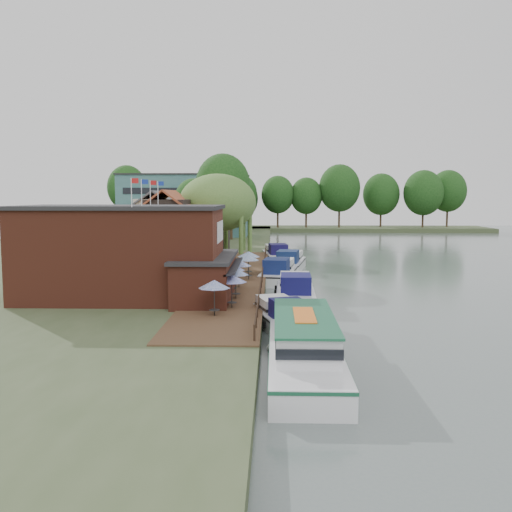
{
  "coord_description": "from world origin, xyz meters",
  "views": [
    {
      "loc": [
        -4.29,
        -44.42,
        8.99
      ],
      "look_at": [
        -6.0,
        12.0,
        3.0
      ],
      "focal_mm": 40.0,
      "sensor_mm": 36.0,
      "label": 1
    }
  ],
  "objects": [
    {
      "name": "bank_tree_2",
      "position": [
        -11.98,
        59.5,
        7.04
      ],
      "size": [
        6.69,
        6.69,
        12.07
      ],
      "primitive_type": null,
      "color": "#143811",
      "rests_on": "land_bank"
    },
    {
      "name": "umbrella_5",
      "position": [
        -6.61,
        8.85,
        2.29
      ],
      "size": [
        2.01,
        2.01,
        2.38
      ],
      "primitive_type": null,
      "color": "navy",
      "rests_on": "quay_deck"
    },
    {
      "name": "land_bank",
      "position": [
        -30.0,
        35.0,
        0.5
      ],
      "size": [
        50.0,
        140.0,
        1.0
      ],
      "primitive_type": "cube",
      "color": "#384728",
      "rests_on": "ground"
    },
    {
      "name": "willow",
      "position": [
        -10.5,
        19.0,
        6.21
      ],
      "size": [
        8.6,
        8.6,
        10.43
      ],
      "primitive_type": null,
      "color": "#476B2D",
      "rests_on": "land_bank"
    },
    {
      "name": "umbrella_0",
      "position": [
        -8.16,
        -7.49,
        2.29
      ],
      "size": [
        2.12,
        2.12,
        2.38
      ],
      "primitive_type": null,
      "color": "navy",
      "rests_on": "quay_deck"
    },
    {
      "name": "cruiser_4",
      "position": [
        -3.87,
        33.95,
        1.26
      ],
      "size": [
        4.62,
        10.66,
        2.52
      ],
      "primitive_type": null,
      "rotation": [
        0.0,
        0.0,
        0.13
      ],
      "color": "white",
      "rests_on": "ground"
    },
    {
      "name": "umbrella_1",
      "position": [
        -7.2,
        -4.79,
        2.29
      ],
      "size": [
        2.16,
        2.16,
        2.38
      ],
      "primitive_type": null,
      "color": "#1B2698",
      "rests_on": "quay_deck"
    },
    {
      "name": "cruiser_0",
      "position": [
        -3.73,
        -6.39,
        1.12
      ],
      "size": [
        5.47,
        9.81,
        2.24
      ],
      "primitive_type": null,
      "rotation": [
        0.0,
        0.0,
        0.28
      ],
      "color": "silver",
      "rests_on": "ground"
    },
    {
      "name": "hotel_block",
      "position": [
        -22.0,
        70.0,
        7.15
      ],
      "size": [
        25.4,
        12.4,
        12.3
      ],
      "primitive_type": null,
      "color": "#38666B",
      "rests_on": "land_bank"
    },
    {
      "name": "bank_tree_3",
      "position": [
        -18.54,
        76.99,
        7.6
      ],
      "size": [
        8.76,
        8.76,
        13.2
      ],
      "primitive_type": null,
      "color": "#143811",
      "rests_on": "land_bank"
    },
    {
      "name": "bank_tree_0",
      "position": [
        -12.01,
        42.88,
        8.19
      ],
      "size": [
        8.36,
        8.36,
        14.38
      ],
      "primitive_type": null,
      "color": "#143811",
      "rests_on": "land_bank"
    },
    {
      "name": "ground",
      "position": [
        0.0,
        0.0,
        0.0
      ],
      "size": [
        260.0,
        260.0,
        0.0
      ],
      "primitive_type": "plane",
      "color": "#546260",
      "rests_on": "ground"
    },
    {
      "name": "cruiser_3",
      "position": [
        -2.27,
        24.07,
        1.29
      ],
      "size": [
        4.94,
        10.95,
        2.59
      ],
      "primitive_type": null,
      "rotation": [
        0.0,
        0.0,
        -0.15
      ],
      "color": "white",
      "rests_on": "ground"
    },
    {
      "name": "cottage_c",
      "position": [
        -14.0,
        33.0,
        5.25
      ],
      "size": [
        7.6,
        7.6,
        8.5
      ],
      "primitive_type": null,
      "color": "black",
      "rests_on": "land_bank"
    },
    {
      "name": "cruiser_2",
      "position": [
        -3.68,
        14.9,
        1.32
      ],
      "size": [
        4.89,
        11.11,
        2.64
      ],
      "primitive_type": null,
      "rotation": [
        0.0,
        0.0,
        -0.13
      ],
      "color": "silver",
      "rests_on": "ground"
    },
    {
      "name": "cottage_a",
      "position": [
        -15.0,
        14.0,
        5.25
      ],
      "size": [
        8.6,
        7.6,
        8.5
      ],
      "primitive_type": null,
      "color": "black",
      "rests_on": "land_bank"
    },
    {
      "name": "umbrella_2",
      "position": [
        -7.16,
        -1.13,
        2.29
      ],
      "size": [
        2.0,
        2.0,
        2.38
      ],
      "primitive_type": null,
      "color": "#1A4093",
      "rests_on": "quay_deck"
    },
    {
      "name": "tour_boat",
      "position": [
        -2.67,
        -16.05,
        1.45
      ],
      "size": [
        3.81,
        13.35,
        2.91
      ],
      "primitive_type": null,
      "rotation": [
        0.0,
        0.0,
        -0.0
      ],
      "color": "silver",
      "rests_on": "ground"
    },
    {
      "name": "bank_tree_4",
      "position": [
        -13.87,
        87.65,
        7.32
      ],
      "size": [
        7.48,
        7.48,
        12.64
      ],
      "primitive_type": null,
      "color": "#143811",
      "rests_on": "land_bank"
    },
    {
      "name": "bank_tree_5",
      "position": [
        -12.06,
        92.48,
        7.48
      ],
      "size": [
        7.71,
        7.71,
        12.97
      ],
      "primitive_type": null,
      "color": "#143811",
      "rests_on": "land_bank"
    },
    {
      "name": "umbrella_3",
      "position": [
        -7.61,
        1.55,
        2.29
      ],
      "size": [
        2.04,
        2.04,
        2.38
      ],
      "primitive_type": null,
      "color": "#1B2F99",
      "rests_on": "quay_deck"
    },
    {
      "name": "umbrella_4",
      "position": [
        -7.26,
        4.49,
        2.29
      ],
      "size": [
        2.19,
        2.19,
        2.38
      ],
      "primitive_type": null,
      "color": "navy",
      "rests_on": "quay_deck"
    },
    {
      "name": "pub",
      "position": [
        -14.0,
        -1.0,
        4.65
      ],
      "size": [
        20.0,
        11.0,
        7.3
      ],
      "primitive_type": null,
      "color": "maroon",
      "rests_on": "land_bank"
    },
    {
      "name": "bank_tree_1",
      "position": [
        -17.48,
        50.29,
        6.44
      ],
      "size": [
        6.68,
        6.68,
        10.87
      ],
      "primitive_type": null,
      "color": "#143811",
      "rests_on": "land_bank"
    },
    {
      "name": "quay_deck",
      "position": [
        -8.0,
        10.0,
        1.05
      ],
      "size": [
        6.0,
        50.0,
        0.1
      ],
      "primitive_type": "cube",
      "color": "#47301E",
      "rests_on": "land_bank"
    },
    {
      "name": "swan",
      "position": [
        -4.42,
        -12.01,
        0.22
      ],
      "size": [
        0.44,
        0.44,
        0.44
      ],
      "primitive_type": "sphere",
      "color": "white",
      "rests_on": "ground"
    },
    {
      "name": "umbrella_6",
      "position": [
        -6.73,
        11.88,
        2.29
      ],
      "size": [
        2.27,
        2.27,
        2.38
      ],
      "primitive_type": null,
      "color": "navy",
      "rests_on": "quay_deck"
    },
    {
      "name": "quay_rail",
      "position": [
        -5.3,
        10.5,
        1.5
      ],
      "size": [
        0.2,
        49.0,
        1.0
      ],
      "primitive_type": null,
      "color": "black",
      "rests_on": "land_bank"
    },
    {
      "name": "cottage_b",
      "position": [
        -18.0,
        24.0,
        5.25
      ],
      "size": [
        9.6,
        8.6,
        8.5
      ],
      "primitive_type": null,
      "color": "beige",
      "rests_on": "land_bank"
    },
    {
      "name": "cruiser_1",
      "position": [
        -2.41,
        3.19,
        1.32
      ],
      "size": [
        3.7,
        10.83,
        2.64
      ],
      "primitive_type": null,
      "rotation": [
        0.0,
        0.0,
        -0.02
      ],
      "color": "silver",
      "rests_on": "ground"
    }
  ]
}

